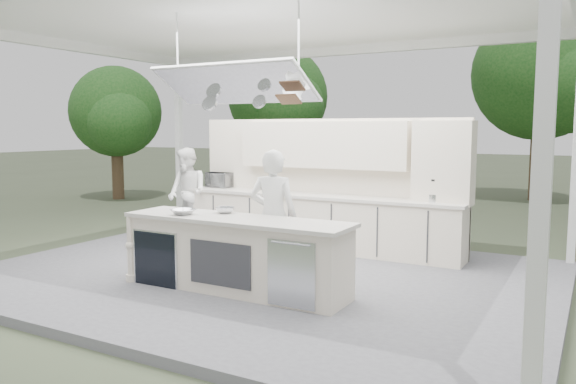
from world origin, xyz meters
The scene contains 12 objects.
ground centered at (0.00, 0.00, 0.00)m, with size 90.00×90.00×0.00m, color #3F4831.
stage_deck centered at (0.00, 0.00, 0.06)m, with size 8.00×6.00×0.12m, color slate.
tent centered at (0.00, -0.01, 3.71)m, with size 8.20×6.20×3.86m.
demo_island centered at (0.18, -0.91, 0.60)m, with size 3.10×0.79×0.95m.
back_counter centered at (0.00, 1.90, 0.60)m, with size 5.08×0.72×0.95m.
back_wall_unit centered at (0.44, 2.11, 1.57)m, with size 5.05×0.48×2.25m.
tree_cluster centered at (-0.16, 9.77, 3.29)m, with size 19.55×9.40×5.85m.
head_chef centered at (0.41, -0.33, 1.02)m, with size 0.66×0.43×1.80m, color white.
sous_chef centered at (-2.59, 1.55, 0.98)m, with size 0.84×0.65×1.73m, color white.
toaster_oven centered at (-2.20, 2.08, 1.21)m, with size 0.52×0.35×0.29m, color silver.
bowl_large centered at (-0.54, -1.04, 1.11)m, with size 0.30×0.30×0.07m, color silver.
bowl_small centered at (-0.15, -0.65, 1.11)m, with size 0.25×0.25×0.08m, color silver.
Camera 1 is at (4.21, -6.75, 2.19)m, focal length 35.00 mm.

